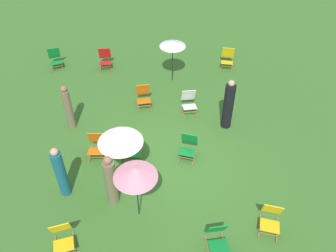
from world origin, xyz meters
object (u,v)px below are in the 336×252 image
deckchair_3 (188,146)px  deckchair_8 (62,237)px  deckchair_6 (143,96)px  deckchair_10 (189,102)px  deckchair_0 (134,147)px  deckchair_7 (55,59)px  deckchair_9 (218,238)px  deckchair_5 (271,218)px  umbrella_0 (135,173)px  umbrella_1 (173,44)px  person_2 (111,181)px  umbrella_2 (120,139)px  deckchair_1 (97,145)px  person_0 (68,108)px  person_3 (228,106)px  deckchair_4 (227,58)px  person_1 (61,173)px  deckchair_2 (105,59)px

deckchair_3 → deckchair_8: (-3.28, -2.99, 0.00)m
deckchair_6 → deckchair_3: bearing=-68.1°
deckchair_3 → deckchair_10: (0.19, 2.20, 0.00)m
deckchair_6 → deckchair_8: size_ratio=0.97×
deckchair_0 → deckchair_3: bearing=0.7°
deckchair_7 → deckchair_9: bearing=-73.5°
deckchair_5 → umbrella_0: bearing=-172.2°
umbrella_1 → deckchair_10: bearing=-75.3°
deckchair_8 → person_2: size_ratio=0.50×
umbrella_2 → person_2: (-0.28, -0.69, -0.86)m
deckchair_1 → deckchair_7: bearing=116.0°
deckchair_1 → deckchair_3: size_ratio=0.96×
deckchair_10 → deckchair_9: bearing=-92.2°
deckchair_5 → deckchair_10: same height
deckchair_6 → deckchair_5: bearing=-64.6°
deckchair_3 → person_0: person_0 is taller
person_2 → person_3: size_ratio=0.93×
deckchair_0 → deckchair_7: same height
deckchair_8 → umbrella_0: size_ratio=0.47×
deckchair_10 → deckchair_0: bearing=-135.7°
deckchair_8 → deckchair_4: bearing=41.6°
deckchair_8 → deckchair_3: bearing=27.2°
deckchair_1 → deckchair_3: (2.82, -0.14, 0.00)m
person_1 → person_2: 1.40m
deckchair_6 → deckchair_4: bearing=28.7°
person_0 → deckchair_9: bearing=-14.7°
umbrella_0 → umbrella_1: 6.34m
deckchair_10 → umbrella_1: 2.33m
deckchair_4 → person_2: bearing=-110.4°
deckchair_2 → deckchair_8: 8.17m
deckchair_1 → umbrella_2: bearing=-48.4°
umbrella_0 → person_2: bearing=146.4°
deckchair_9 → umbrella_0: size_ratio=0.46×
umbrella_1 → umbrella_2: 5.31m
deckchair_4 → deckchair_8: 9.61m
deckchair_9 → deckchair_10: bearing=85.9°
deckchair_1 → deckchair_4: size_ratio=0.99×
deckchair_0 → deckchair_9: (2.14, -3.15, 0.00)m
deckchair_3 → umbrella_2: umbrella_2 is taller
deckchair_10 → umbrella_0: umbrella_0 is taller
person_0 → umbrella_0: bearing=-24.4°
deckchair_8 → umbrella_1: bearing=52.2°
deckchair_1 → deckchair_9: same height
deckchair_1 → person_2: person_2 is taller
deckchair_1 → deckchair_8: 3.16m
deckchair_3 → deckchair_10: size_ratio=1.04×
deckchair_10 → umbrella_2: umbrella_2 is taller
deckchair_2 → deckchair_6: bearing=-61.9°
deckchair_5 → deckchair_7: 10.55m
deckchair_7 → deckchair_8: 8.45m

